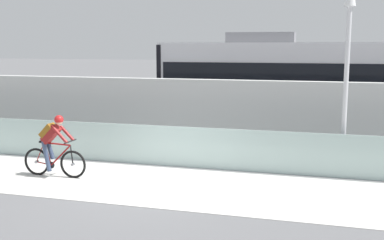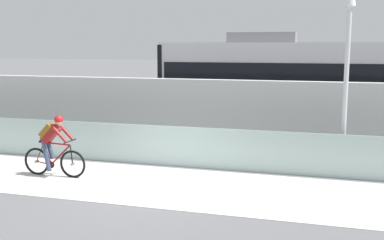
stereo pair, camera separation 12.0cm
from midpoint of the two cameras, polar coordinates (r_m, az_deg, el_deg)
The scene contains 9 objects.
ground_plane at distance 11.61m, azimuth -4.63°, elevation -7.77°, with size 200.00×200.00×0.00m, color slate.
bike_path_deck at distance 11.61m, azimuth -4.63°, elevation -7.74°, with size 32.00×3.20×0.01m, color silver.
glass_parapet at distance 13.16m, azimuth -1.81°, elevation -3.20°, with size 32.00×0.05×1.13m, color #ADC6C1.
concrete_barrier_wall at distance 14.75m, azimuth 0.33°, elevation 0.46°, with size 32.00×0.36×2.32m, color silver.
tram_rail_near at distance 17.32m, azimuth 2.56°, elevation -2.16°, with size 32.00×0.08×0.01m, color #595654.
tram_rail_far at distance 18.69m, azimuth 3.60°, elevation -1.35°, with size 32.00×0.08×0.01m, color #595654.
tram at distance 17.30m, azimuth 15.01°, elevation 3.85°, with size 11.06×2.54×3.81m.
cyclist_on_bike at distance 12.58m, azimuth -16.13°, elevation -3.03°, with size 1.77×0.58×1.61m.
lamp_post_antenna at distance 12.55m, azimuth 18.55°, elevation 8.30°, with size 0.28×0.28×5.20m.
Camera 2 is at (4.03, -10.38, 3.33)m, focal length 44.21 mm.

